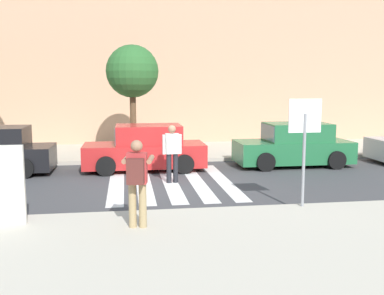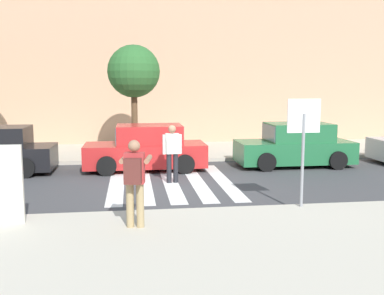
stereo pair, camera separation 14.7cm
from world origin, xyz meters
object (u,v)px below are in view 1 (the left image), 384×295
(stop_sign, at_px, (305,129))
(street_tree_center, at_px, (132,72))
(photographer_with_backpack, at_px, (137,176))
(parked_car_red, at_px, (146,149))
(pedestrian_crossing, at_px, (172,150))
(parked_car_green, at_px, (294,146))

(stop_sign, relative_size, street_tree_center, 0.57)
(photographer_with_backpack, height_order, parked_car_red, photographer_with_backpack)
(street_tree_center, bearing_deg, pedestrian_crossing, -76.76)
(stop_sign, relative_size, photographer_with_backpack, 1.43)
(parked_car_green, bearing_deg, stop_sign, -109.25)
(photographer_with_backpack, height_order, street_tree_center, street_tree_center)
(pedestrian_crossing, bearing_deg, photographer_with_backpack, -104.19)
(stop_sign, height_order, parked_car_red, stop_sign)
(stop_sign, xyz_separation_m, photographer_with_backpack, (-3.79, -1.03, -0.76))
(parked_car_green, bearing_deg, pedestrian_crossing, -154.98)
(stop_sign, xyz_separation_m, street_tree_center, (-3.69, 8.02, 1.45))
(parked_car_red, bearing_deg, stop_sign, -59.68)
(pedestrian_crossing, height_order, parked_car_red, pedestrian_crossing)
(pedestrian_crossing, bearing_deg, stop_sign, -53.26)
(stop_sign, relative_size, pedestrian_crossing, 1.43)
(photographer_with_backpack, relative_size, parked_car_red, 0.42)
(pedestrian_crossing, bearing_deg, parked_car_green, 25.02)
(parked_car_red, distance_m, parked_car_green, 5.32)
(stop_sign, height_order, street_tree_center, street_tree_center)
(photographer_with_backpack, xyz_separation_m, parked_car_green, (5.78, 6.72, -0.44))
(pedestrian_crossing, relative_size, street_tree_center, 0.40)
(stop_sign, distance_m, parked_car_green, 6.15)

